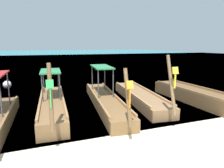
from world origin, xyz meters
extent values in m
plane|color=beige|center=(0.00, 0.00, 0.00)|extent=(120.00, 120.00, 0.00)
plane|color=teal|center=(0.00, 61.57, 0.00)|extent=(120.00, 120.00, 0.00)
cube|color=brown|center=(-3.99, 3.42, 0.52)|extent=(0.15, 4.84, 0.10)
cylinder|color=#4C4C51|center=(-4.13, 3.29, 1.15)|extent=(0.05, 0.05, 1.37)
cylinder|color=#4C4C51|center=(-4.11, 4.87, 1.15)|extent=(0.05, 0.05, 1.37)
cube|color=brown|center=(-2.43, 4.56, 0.28)|extent=(1.26, 5.55, 0.57)
cube|color=#9F7246|center=(-2.90, 4.58, 0.62)|extent=(0.31, 5.07, 0.10)
cube|color=#9F7246|center=(-1.96, 4.54, 0.62)|extent=(0.31, 5.07, 0.10)
cylinder|color=brown|center=(-2.56, 1.62, 1.48)|extent=(0.15, 0.78, 1.87)
cube|color=green|center=(-2.57, 1.48, 1.86)|extent=(0.21, 0.15, 0.25)
cube|color=green|center=(-2.57, 1.46, 1.47)|extent=(0.03, 0.08, 0.55)
cylinder|color=#4C4C51|center=(-2.79, 4.44, 1.14)|extent=(0.05, 0.05, 1.16)
cylinder|color=#4C4C51|center=(-2.08, 4.40, 1.14)|extent=(0.05, 0.05, 1.16)
cylinder|color=#4C4C51|center=(-2.72, 6.09, 1.14)|extent=(0.05, 0.05, 1.16)
cylinder|color=#4C4C51|center=(-2.01, 6.06, 1.14)|extent=(0.05, 0.05, 1.16)
cube|color=#2D844C|center=(-2.40, 5.25, 1.75)|extent=(0.94, 1.89, 0.06)
cube|color=brown|center=(0.02, 4.59, 0.24)|extent=(1.64, 6.43, 0.48)
cube|color=#996C3F|center=(-0.45, 4.64, 0.53)|extent=(0.66, 5.83, 0.10)
cube|color=#996C3F|center=(0.49, 4.55, 0.53)|extent=(0.66, 5.83, 0.10)
cylinder|color=brown|center=(-0.31, 1.28, 1.34)|extent=(0.19, 0.72, 1.75)
cube|color=orange|center=(-0.32, 1.13, 1.76)|extent=(0.21, 0.16, 0.25)
cube|color=orange|center=(-0.33, 1.11, 1.35)|extent=(0.04, 0.08, 0.58)
cylinder|color=#4C4C51|center=(-0.35, 4.47, 1.15)|extent=(0.05, 0.05, 1.33)
cylinder|color=#4C4C51|center=(0.36, 4.40, 1.15)|extent=(0.05, 0.05, 1.33)
cylinder|color=#4C4C51|center=(-0.16, 6.37, 1.15)|extent=(0.05, 0.05, 1.33)
cylinder|color=#4C4C51|center=(0.55, 6.30, 1.15)|extent=(0.05, 0.05, 1.33)
cube|color=#2D844C|center=(0.10, 5.38, 1.84)|extent=(1.07, 2.18, 0.06)
cube|color=olive|center=(1.97, 4.77, 0.24)|extent=(1.81, 5.78, 0.48)
cube|color=#AF7F52|center=(1.44, 4.83, 0.53)|extent=(0.69, 5.21, 0.10)
cube|color=#AF7F52|center=(2.50, 4.71, 0.53)|extent=(0.69, 5.21, 0.10)
cylinder|color=brown|center=(1.62, 1.73, 1.51)|extent=(0.22, 0.85, 2.11)
cube|color=yellow|center=(1.59, 1.54, 2.05)|extent=(0.21, 0.16, 0.25)
cube|color=yellow|center=(1.59, 1.52, 1.68)|extent=(0.04, 0.08, 0.51)
cube|color=brown|center=(4.64, 3.42, 0.32)|extent=(1.38, 6.06, 0.65)
cube|color=brown|center=(4.08, 3.40, 0.70)|extent=(0.24, 5.54, 0.10)
cube|color=brown|center=(5.19, 3.43, 0.70)|extent=(0.24, 5.54, 0.10)
sphere|color=white|center=(-5.08, 10.64, 0.27)|extent=(0.53, 0.53, 0.53)
camera|label=1|loc=(-2.72, -3.97, 2.91)|focal=31.02mm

